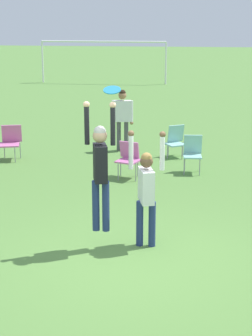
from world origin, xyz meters
The scene contains 10 objects.
ground_plane centered at (0.00, 0.00, 0.00)m, with size 120.00×120.00×0.00m, color #56843D.
person_jumping centered at (-0.49, 0.35, 1.47)m, with size 0.52×0.41×2.15m.
person_defending centered at (0.24, 0.57, 1.04)m, with size 0.61×0.50×1.99m.
frisbee centered at (-0.30, 0.41, 2.65)m, with size 0.28×0.27×0.11m.
camping_chair_0 centered at (-0.58, 4.61, 0.51)m, with size 0.63×0.67×0.85m.
camping_chair_1 centered at (0.43, 6.81, 0.48)m, with size 0.64×0.71×0.86m.
camping_chair_2 centered at (-3.95, 5.92, 0.53)m, with size 0.65×0.70×0.92m.
camping_chair_3 centered at (0.92, 5.27, 0.54)m, with size 0.47×0.52×0.93m.
person_spectator_near centered at (-1.11, 7.32, 1.06)m, with size 0.63×0.27×1.75m.
soccer_goal centered at (-4.42, 23.12, 1.84)m, with size 7.10×0.10×2.35m.
Camera 1 is at (1.09, -8.22, 3.80)m, focal length 60.00 mm.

